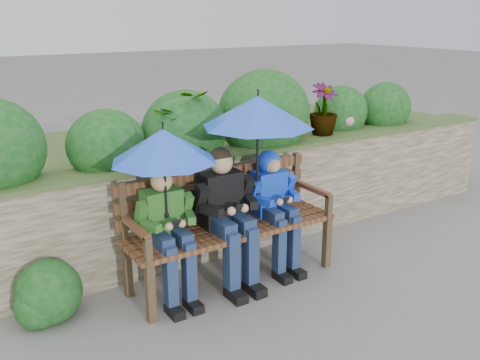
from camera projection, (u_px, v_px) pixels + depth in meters
ground at (246, 282)px, 4.87m from camera, size 60.00×60.00×0.00m
garden_backdrop at (167, 176)px, 5.98m from camera, size 8.00×2.86×1.83m
park_bench at (227, 218)px, 4.80m from camera, size 1.94×0.57×1.03m
boy_left at (168, 227)px, 4.38m from camera, size 0.48×0.55×1.16m
boy_middle at (227, 210)px, 4.65m from camera, size 0.55×0.63×1.25m
boy_right at (274, 199)px, 4.94m from camera, size 0.47×0.57×1.14m
umbrella_left at (164, 146)px, 4.18m from camera, size 0.86×0.86×0.80m
umbrella_right at (258, 112)px, 4.61m from camera, size 0.99×0.99×0.96m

